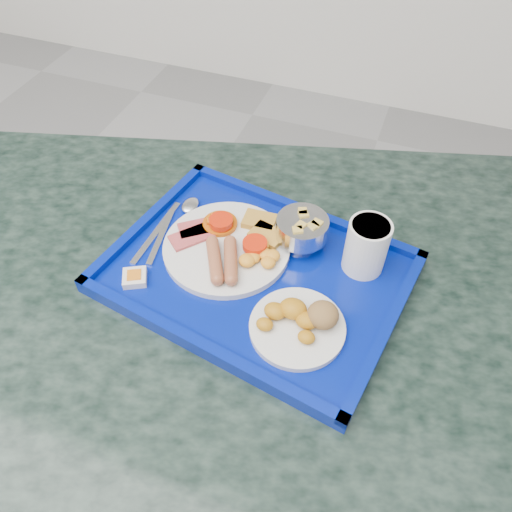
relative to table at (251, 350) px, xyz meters
The scene contains 9 objects.
table is the anchor object (origin of this frame).
tray 0.22m from the table, 90.03° to the left, with size 0.56×0.45×0.03m.
main_plate 0.25m from the table, 134.61° to the left, with size 0.23×0.23×0.04m.
bread_plate 0.26m from the table, 27.58° to the right, with size 0.15×0.15×0.05m.
fruit_bowl 0.29m from the table, 64.86° to the left, with size 0.09×0.09×0.06m.
juice_cup 0.34m from the table, 31.76° to the left, with size 0.07×0.07×0.10m.
spoon 0.31m from the table, 148.20° to the left, with size 0.05×0.19×0.01m.
knife 0.31m from the table, 165.64° to the left, with size 0.01×0.17×0.00m, color silver.
jam_packet 0.30m from the table, 161.91° to the right, with size 0.05×0.05×0.02m.
Camera 1 is at (0.82, 0.50, 1.48)m, focal length 35.00 mm.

